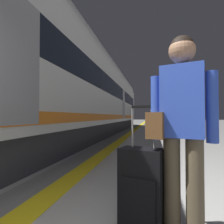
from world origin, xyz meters
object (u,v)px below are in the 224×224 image
Objects in this scene: rolling_suitcase_foreground at (141,186)px; suitcase_mid at (156,125)px; duffel_bag_near at (194,135)px; traveller_foreground at (181,121)px; high_speed_train at (68,81)px; passenger_mid at (152,117)px; passenger_near at (186,118)px.

rolling_suitcase_foreground reaches higher than suitcase_mid.
suitcase_mid is at bearing 104.71° from duffel_bag_near.
traveller_foreground is at bearing -102.34° from duffel_bag_near.
traveller_foreground is (3.66, -5.55, -1.51)m from high_speed_train.
suitcase_mid is at bearing 88.40° from rolling_suitcase_foreground.
high_speed_train is 6.81m from traveller_foreground.
traveller_foreground is at bearing -6.69° from rolling_suitcase_foreground.
passenger_mid is at bearing 68.63° from high_speed_train.
passenger_mid is at bearing 106.71° from duffel_bag_near.
rolling_suitcase_foreground is 13.90m from suitcase_mid.
high_speed_train is 6.77m from rolling_suitcase_foreground.
rolling_suitcase_foreground is at bearing -91.60° from suitcase_mid.
rolling_suitcase_foreground is 2.57× the size of duffel_bag_near.
passenger_mid reaches higher than duffel_bag_near.
rolling_suitcase_foreground is at bearing -90.28° from passenger_mid.
rolling_suitcase_foreground is at bearing -102.04° from passenger_near.
traveller_foreground is at bearing -90.22° from suitcase_mid.
traveller_foreground is at bearing -99.68° from passenger_near.
high_speed_train is 69.94× the size of duffel_bag_near.
rolling_suitcase_foreground is 14.19m from passenger_mid.
suitcase_mid is (3.71, 8.39, -2.14)m from high_speed_train.
duffel_bag_near is 6.84m from passenger_mid.
passenger_mid is 1.54× the size of suitcase_mid.
duffel_bag_near is (1.69, 7.71, -0.84)m from traveller_foreground.
traveller_foreground is 1.62× the size of suitcase_mid.
high_speed_train is 18.86× the size of passenger_mid.
duffel_bag_near is (0.32, -0.31, -0.77)m from passenger_near.
passenger_near is at bearing 77.96° from rolling_suitcase_foreground.
duffel_bag_near is at bearing 77.66° from traveller_foreground.
duffel_bag_near is 0.27× the size of passenger_mid.
duffel_bag_near is at bearing 22.07° from high_speed_train.
passenger_near is 3.63× the size of duffel_bag_near.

